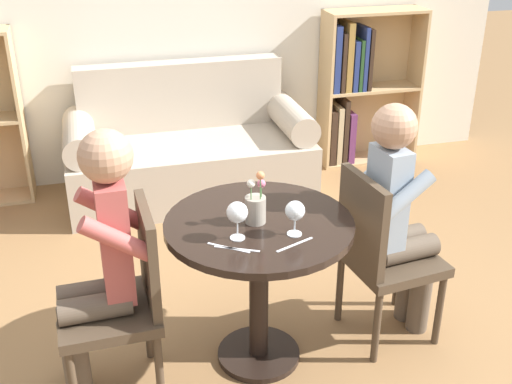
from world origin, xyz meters
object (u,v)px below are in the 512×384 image
person_right (399,217)px  wine_glass_right (295,212)px  chair_right (381,251)px  person_left (99,262)px  flower_vase (256,207)px  wine_glass_left (237,213)px  chair_left (124,296)px  couch (189,153)px  bookshelf_right (356,88)px

person_right → wine_glass_right: size_ratio=7.92×
chair_right → person_left: 1.32m
person_right → flower_vase: size_ratio=4.93×
wine_glass_right → flower_vase: 0.20m
person_left → wine_glass_left: size_ratio=7.51×
chair_left → person_left: bearing=-88.9°
chair_left → person_left: 0.20m
couch → bookshelf_right: 1.47m
couch → chair_right: 2.03m
couch → chair_left: couch is taller
person_left → person_right: 1.40m
chair_left → wine_glass_left: size_ratio=5.40×
person_left → flower_vase: size_ratio=5.03×
person_left → person_right: size_ratio=1.02×
person_left → wine_glass_left: person_left is taller
bookshelf_right → person_right: 2.28m
chair_right → flower_vase: size_ratio=3.62×
wine_glass_left → couch: bearing=86.5°
chair_right → person_right: 0.19m
couch → person_right: size_ratio=1.41×
bookshelf_right → chair_left: size_ratio=1.36×
wine_glass_right → chair_left: bearing=171.6°
chair_right → flower_vase: bearing=84.6°
person_left → wine_glass_right: 0.84m
couch → wine_glass_right: size_ratio=11.21×
chair_right → wine_glass_right: 0.64m
chair_left → flower_vase: flower_vase is taller
couch → chair_right: (0.61, -1.92, 0.18)m
person_right → wine_glass_left: person_right is taller
wine_glass_right → chair_right: bearing=18.3°
flower_vase → person_left: bearing=-176.5°
chair_left → flower_vase: (0.60, 0.04, 0.33)m
bookshelf_right → chair_right: size_ratio=1.36×
couch → person_right: person_right is taller
person_right → chair_left: bearing=86.2°
couch → bookshelf_right: (1.41, 0.26, 0.30)m
couch → chair_left: 2.08m
person_right → wine_glass_right: bearing=100.2°
wine_glass_left → wine_glass_right: wine_glass_left is taller
bookshelf_right → chair_right: bookshelf_right is taller
wine_glass_right → person_left: bearing=172.8°
couch → person_left: size_ratio=1.39×
wine_glass_right → bookshelf_right: bearing=61.1°
chair_left → wine_glass_left: 0.62m
chair_right → bookshelf_right: bearing=-27.2°
person_left → wine_glass_right: size_ratio=8.08×
person_right → wine_glass_right: person_right is taller
wine_glass_left → chair_right: bearing=10.3°
bookshelf_right → wine_glass_left: 2.80m
couch → chair_left: (-0.61, -1.98, 0.18)m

